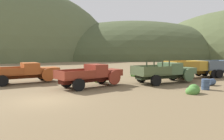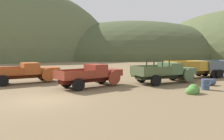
{
  "view_description": "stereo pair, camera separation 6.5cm",
  "coord_description": "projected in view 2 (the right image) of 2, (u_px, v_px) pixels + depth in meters",
  "views": [
    {
      "loc": [
        -0.63,
        -13.73,
        3.02
      ],
      "look_at": [
        6.57,
        5.91,
        1.17
      ],
      "focal_mm": 35.03,
      "sensor_mm": 36.0,
      "label": 1
    },
    {
      "loc": [
        -0.57,
        -13.76,
        3.02
      ],
      "look_at": [
        6.57,
        5.91,
        1.17
      ],
      "focal_mm": 35.03,
      "sensor_mm": 36.0,
      "label": 2
    }
  ],
  "objects": [
    {
      "name": "hill_far_left",
      "position": [
        140.0,
        58.0,
        89.1
      ],
      "size": [
        86.98,
        56.33,
        29.16
      ],
      "primitive_type": "ellipsoid",
      "color": "#424C2D",
      "rests_on": "ground"
    },
    {
      "name": "bush_lone_scrub",
      "position": [
        100.0,
        80.0,
        20.98
      ],
      "size": [
        1.13,
        0.99,
        0.91
      ],
      "color": "olive",
      "rests_on": "ground"
    },
    {
      "name": "bush_between_trucks",
      "position": [
        135.0,
        74.0,
        25.72
      ],
      "size": [
        1.16,
        1.18,
        1.24
      ],
      "color": "#3D702D",
      "rests_on": "ground"
    },
    {
      "name": "oil_drum_tipped",
      "position": [
        211.0,
        82.0,
        19.06
      ],
      "size": [
        1.02,
        0.81,
        0.56
      ],
      "color": "#384C6B",
      "rests_on": "ground"
    },
    {
      "name": "oil_drum_by_truck",
      "position": [
        205.0,
        84.0,
        16.92
      ],
      "size": [
        0.64,
        0.64,
        0.83
      ],
      "color": "#384C6B",
      "rests_on": "ground"
    },
    {
      "name": "truck_oxide_orange",
      "position": [
        29.0,
        72.0,
        20.62
      ],
      "size": [
        6.67,
        3.53,
        1.89
      ],
      "rotation": [
        0.0,
        0.0,
        0.21
      ],
      "color": "#51220D",
      "rests_on": "ground"
    },
    {
      "name": "truck_rust_red",
      "position": [
        94.0,
        75.0,
        18.35
      ],
      "size": [
        5.96,
        3.62,
        1.89
      ],
      "rotation": [
        0.0,
        0.0,
        0.31
      ],
      "color": "#42140D",
      "rests_on": "ground"
    },
    {
      "name": "truck_weathered_green",
      "position": [
        168.0,
        72.0,
        20.59
      ],
      "size": [
        6.34,
        2.97,
        2.16
      ],
      "rotation": [
        0.0,
        0.0,
        0.09
      ],
      "color": "#232B1B",
      "rests_on": "ground"
    },
    {
      "name": "bush_front_left",
      "position": [
        193.0,
        91.0,
        15.39
      ],
      "size": [
        1.21,
        0.98,
        0.84
      ],
      "color": "#4C8438",
      "rests_on": "ground"
    },
    {
      "name": "truck_mustard",
      "position": [
        196.0,
        69.0,
        24.47
      ],
      "size": [
        6.29,
        2.72,
        1.91
      ],
      "rotation": [
        0.0,
        0.0,
        0.03
      ],
      "color": "#593D12",
      "rests_on": "ground"
    },
    {
      "name": "hill_center",
      "position": [
        4.0,
        59.0,
        78.75
      ],
      "size": [
        80.74,
        63.35,
        53.02
      ],
      "primitive_type": "ellipsoid",
      "color": "#56603D",
      "rests_on": "ground"
    },
    {
      "name": "ground_plane",
      "position": [
        44.0,
        100.0,
        13.34
      ],
      "size": [
        300.0,
        300.0,
        0.0
      ],
      "primitive_type": "plane",
      "color": "brown"
    }
  ]
}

